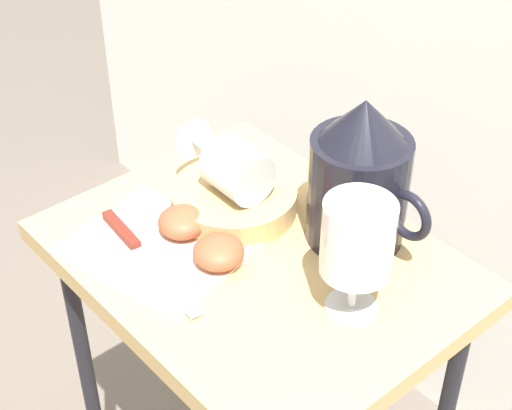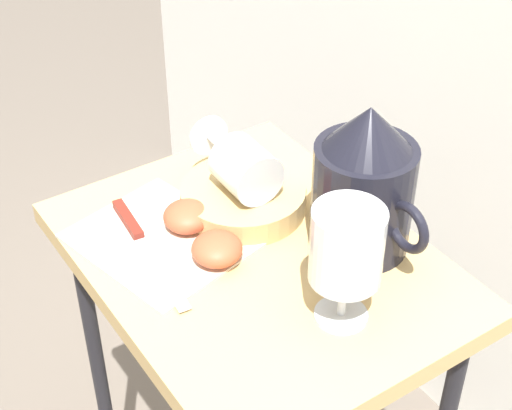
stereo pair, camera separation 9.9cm
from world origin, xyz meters
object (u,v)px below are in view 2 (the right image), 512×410
basket_tray (243,198)px  pitcher (363,193)px  wine_glass_upright (347,252)px  wine_glass_tipped_near (244,167)px  apple_half_left (188,216)px  knife (139,237)px  table (256,299)px  apple_half_right (217,249)px

basket_tray → pitcher: (0.15, 0.08, 0.07)m
wine_glass_upright → wine_glass_tipped_near: wine_glass_upright is taller
basket_tray → wine_glass_upright: 0.26m
basket_tray → apple_half_left: apple_half_left is taller
pitcher → knife: 0.30m
pitcher → table: bearing=-114.7°
wine_glass_upright → basket_tray: bearing=175.3°
pitcher → apple_half_left: bearing=-131.4°
wine_glass_tipped_near → apple_half_left: 0.10m
basket_tray → wine_glass_upright: size_ratio=1.12×
wine_glass_upright → wine_glass_tipped_near: (-0.24, 0.02, -0.03)m
wine_glass_tipped_near → apple_half_right: (0.07, -0.09, -0.05)m
apple_half_left → apple_half_right: same height
pitcher → apple_half_left: 0.24m
wine_glass_upright → wine_glass_tipped_near: bearing=175.5°
basket_tray → apple_half_right: size_ratio=2.66×
wine_glass_upright → pitcher: bearing=131.8°
wine_glass_tipped_near → knife: (-0.02, -0.15, -0.06)m
basket_tray → knife: 0.16m
wine_glass_tipped_near → knife: wine_glass_tipped_near is taller
knife → apple_half_right: bearing=34.8°
apple_half_left → knife: 0.07m
apple_half_right → knife: apple_half_right is taller
knife → basket_tray: bearing=84.4°
table → wine_glass_tipped_near: wine_glass_tipped_near is taller
wine_glass_tipped_near → apple_half_right: 0.13m
pitcher → apple_half_right: 0.20m
wine_glass_tipped_near → table: bearing=-24.1°
wine_glass_upright → knife: (-0.26, -0.13, -0.09)m
knife → table: bearing=46.8°
wine_glass_upright → wine_glass_tipped_near: 0.24m
table → apple_half_right: size_ratio=10.45×
table → pitcher: size_ratio=3.33×
basket_tray → pitcher: size_ratio=0.85×
table → pitcher: (0.06, 0.12, 0.16)m
pitcher → knife: pitcher is taller
wine_glass_tipped_near → apple_half_right: size_ratio=2.17×
basket_tray → apple_half_right: (0.08, -0.09, 0.00)m
pitcher → wine_glass_upright: pitcher is taller
apple_half_left → knife: bearing=-101.4°
wine_glass_tipped_near → wine_glass_upright: bearing=-4.5°
pitcher → knife: (-0.16, -0.24, -0.07)m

